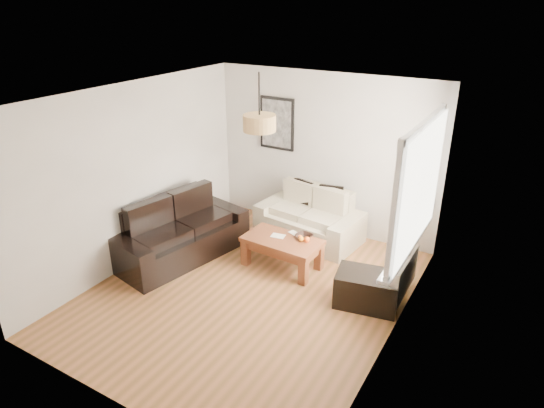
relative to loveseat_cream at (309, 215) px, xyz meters
The scene contains 21 objects.
floor 1.83m from the loveseat_cream, 90.13° to the right, with size 4.50×4.50×0.00m, color brown.
ceiling 2.83m from the loveseat_cream, 90.13° to the right, with size 3.80×4.50×0.00m, color white, non-canonical shape.
wall_back 1.01m from the loveseat_cream, 90.50° to the left, with size 3.80×0.04×2.60m, color silver, non-canonical shape.
wall_front 4.13m from the loveseat_cream, 90.06° to the right, with size 3.80×0.04×2.60m, color silver, non-canonical shape.
wall_left 2.76m from the loveseat_cream, 136.93° to the right, with size 0.04×4.50×2.60m, color silver, non-canonical shape.
wall_right 2.75m from the loveseat_cream, 43.19° to the right, with size 0.04×4.50×2.60m, color silver, non-canonical shape.
window_bay 2.42m from the loveseat_cream, 27.84° to the right, with size 0.14×1.90×1.60m, color white, non-canonical shape.
radiator 2.06m from the loveseat_cream, 28.35° to the right, with size 0.10×0.90×0.52m, color white.
poster 1.61m from the loveseat_cream, 152.74° to the left, with size 0.62×0.04×0.87m, color black, non-canonical shape.
pendant_shade 2.35m from the loveseat_cream, 90.16° to the right, with size 0.40×0.40×0.20m, color tan.
loveseat_cream is the anchor object (origin of this frame).
sofa_leather 2.07m from the loveseat_cream, 133.96° to the right, with size 2.00×0.97×0.87m, color black, non-canonical shape.
coffee_table 1.02m from the loveseat_cream, 86.43° to the right, with size 1.10×0.60×0.45m, color brown, non-canonical shape.
ottoman 1.93m from the loveseat_cream, 41.32° to the right, with size 0.78×0.50×0.45m, color black.
cushion_left 0.42m from the loveseat_cream, 138.42° to the left, with size 0.37×0.11×0.37m, color black.
cushion_right 0.45m from the loveseat_cream, 36.72° to the left, with size 0.38×0.12×0.38m, color black.
fruit_bowl 0.89m from the loveseat_cream, 68.84° to the right, with size 0.23×0.23×0.06m, color black.
orange_a 1.00m from the loveseat_cream, 70.53° to the right, with size 0.07×0.07×0.07m, color orange.
orange_b 1.00m from the loveseat_cream, 66.05° to the right, with size 0.09×0.09×0.09m, color #EC5613.
orange_c 0.94m from the loveseat_cream, 71.97° to the right, with size 0.06×0.06×0.06m, color #F65C14.
papers 0.96m from the loveseat_cream, 92.06° to the right, with size 0.20×0.14×0.01m, color white.
Camera 1 is at (2.96, -4.46, 3.63)m, focal length 31.27 mm.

